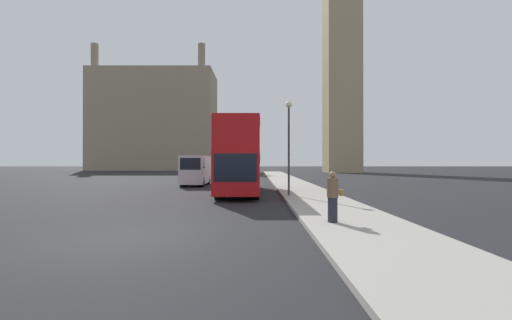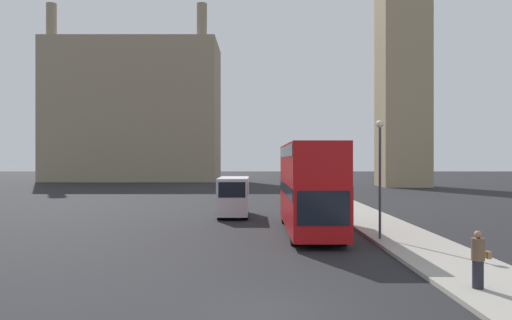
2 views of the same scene
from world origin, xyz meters
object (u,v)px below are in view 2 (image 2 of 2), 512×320
red_double_decker_bus (311,184)px  pedestrian (480,260)px  white_van (235,196)px  street_lamp (382,160)px

red_double_decker_bus → pedestrian: size_ratio=6.64×
white_van → street_lamp: size_ratio=0.97×
street_lamp → white_van: bearing=125.4°
red_double_decker_bus → street_lamp: 4.28m
white_van → street_lamp: bearing=-54.6°
white_van → pedestrian: white_van is taller
red_double_decker_bus → pedestrian: bearing=-73.3°
white_van → street_lamp: 12.73m
pedestrian → red_double_decker_bus: bearing=106.7°
pedestrian → street_lamp: street_lamp is taller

